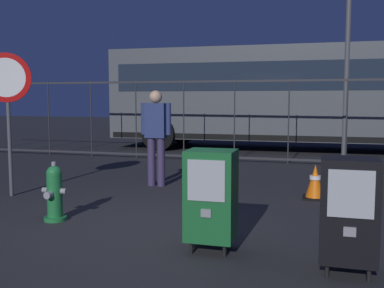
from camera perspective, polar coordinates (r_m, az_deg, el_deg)
ground_plane at (r=5.42m, az=-6.66°, el=-10.65°), size 60.00×60.00×0.00m
fire_hydrant at (r=5.94m, az=-16.94°, el=-5.93°), size 0.33×0.32×0.75m
newspaper_box_primary at (r=4.53m, az=2.42°, el=-6.44°), size 0.48×0.42×1.02m
newspaper_box_secondary at (r=4.16m, az=19.16°, el=-7.85°), size 0.48×0.42×1.02m
stop_sign at (r=7.57m, az=-22.28°, el=5.86°), size 0.71×0.31×2.23m
pedestrian at (r=7.90m, az=-4.56°, el=1.50°), size 0.55×0.22×1.67m
traffic_cone at (r=7.17m, az=15.25°, el=-4.65°), size 0.36×0.36×0.53m
fence_barrier at (r=11.00m, az=5.38°, el=3.04°), size 18.03×0.04×2.00m
bus_near at (r=13.83m, az=12.14°, el=6.33°), size 10.52×2.86×3.00m
street_light_far_left at (r=12.79m, az=19.13°, el=15.23°), size 0.32×0.32×6.33m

